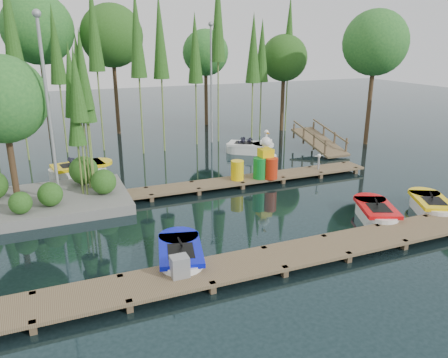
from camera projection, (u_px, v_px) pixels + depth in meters
name	position (u px, v px, depth m)	size (l,w,h in m)	color
ground_plane	(217.00, 212.00, 16.64)	(90.00, 90.00, 0.00)	#1B2F33
near_dock	(274.00, 259.00, 12.61)	(18.00, 1.50, 0.50)	brown
far_dock	(217.00, 184.00, 19.13)	(15.00, 1.20, 0.50)	brown
island	(27.00, 126.00, 16.27)	(6.20, 4.20, 6.75)	slate
tree_screen	(108.00, 42.00, 23.34)	(34.42, 18.53, 10.31)	#442F1D
lamp_island	(47.00, 98.00, 15.53)	(0.30, 0.30, 7.25)	gray
lamp_rear	(211.00, 74.00, 26.46)	(0.30, 0.30, 7.25)	gray
ramp	(319.00, 141.00, 25.45)	(1.50, 3.94, 1.49)	brown
boat_blue	(181.00, 256.00, 12.69)	(1.81, 2.90, 0.91)	white
boat_red	(376.00, 213.00, 15.88)	(2.08, 2.83, 0.87)	white
boat_yellow_near	(431.00, 206.00, 16.54)	(2.20, 2.82, 0.87)	white
boat_yellow_far	(79.00, 170.00, 20.77)	(3.16, 1.83, 1.49)	white
boat_white_far	(248.00, 148.00, 25.11)	(2.98, 2.60, 1.31)	white
utility_cabinet	(180.00, 266.00, 11.47)	(0.47, 0.40, 0.57)	gray
yellow_barrel	(237.00, 170.00, 19.33)	(0.58, 0.58, 0.86)	yellow
drum_cluster	(267.00, 163.00, 19.63)	(1.26, 1.15, 2.17)	#0D7D26
seagull_post	(319.00, 159.00, 20.86)	(0.47, 0.25, 0.75)	gray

